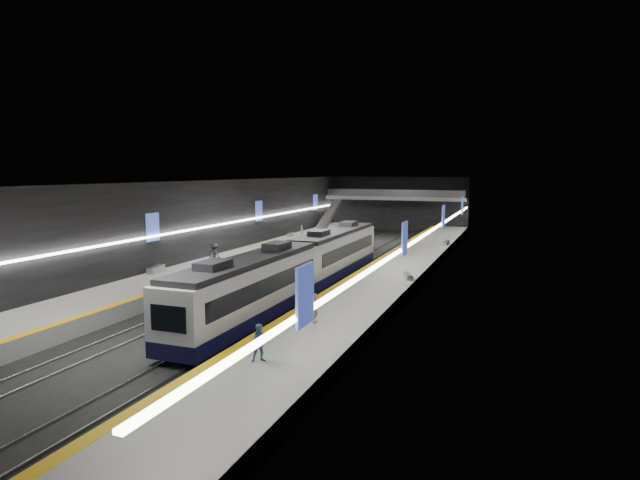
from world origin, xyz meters
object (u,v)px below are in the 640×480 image
at_px(bench_left_near, 156,269).
at_px(passenger_right_b, 260,343).
at_px(train, 300,266).
at_px(bench_left_far, 290,235).
at_px(passenger_left_b, 215,255).
at_px(escalator, 329,215).
at_px(bench_right_far, 446,243).
at_px(passenger_right_a, 315,308).
at_px(passenger_left_a, 302,232).
at_px(bench_right_near, 408,276).

xyz_separation_m(bench_left_near, passenger_right_b, (16.60, -14.66, 0.55)).
bearing_deg(train, bench_left_far, 115.37).
xyz_separation_m(bench_left_near, passenger_left_b, (2.94, 3.82, 0.73)).
distance_m(escalator, passenger_right_b, 51.16).
bearing_deg(bench_right_far, passenger_right_a, -89.44).
relative_size(bench_left_near, passenger_left_a, 1.34).
bearing_deg(bench_left_far, passenger_right_a, -75.93).
distance_m(bench_left_far, passenger_right_a, 36.98).
distance_m(bench_right_far, passenger_left_b, 25.94).
xyz_separation_m(bench_left_near, passenger_right_a, (16.65, -8.53, 0.53)).
xyz_separation_m(train, bench_right_far, (7.00, 23.73, -0.99)).
height_order(bench_left_far, bench_right_near, bench_left_far).
height_order(bench_left_near, passenger_left_b, passenger_left_b).
xyz_separation_m(train, passenger_right_b, (4.60, -15.11, -0.40)).
bearing_deg(bench_left_near, passenger_right_a, -37.55).
relative_size(train, bench_left_near, 14.78).
height_order(bench_left_near, bench_left_far, bench_left_near).
bearing_deg(bench_right_far, passenger_left_b, -123.60).
xyz_separation_m(escalator, passenger_left_a, (0.36, -10.54, -1.14)).
distance_m(train, passenger_right_a, 10.12).
distance_m(bench_right_near, passenger_left_a, 25.50).
distance_m(escalator, bench_right_far, 19.89).
height_order(escalator, bench_right_near, escalator).
bearing_deg(passenger_left_b, escalator, -73.26).
bearing_deg(bench_right_near, passenger_right_a, -121.17).
distance_m(escalator, bench_right_near, 34.42).
bearing_deg(escalator, bench_right_far, -30.92).
bearing_deg(passenger_left_a, bench_right_far, 85.85).
bearing_deg(passenger_left_b, passenger_right_b, 141.43).
height_order(escalator, passenger_left_a, escalator).
bearing_deg(bench_right_far, train, -101.76).
bearing_deg(bench_left_far, passenger_left_b, -95.15).
bearing_deg(passenger_left_b, train, 174.51).
relative_size(bench_right_near, passenger_right_a, 1.03).
distance_m(train, passenger_left_b, 9.67).
height_order(passenger_right_a, passenger_left_b, passenger_left_b).
distance_m(bench_right_near, passenger_left_b, 15.99).
height_order(train, passenger_left_a, train).
distance_m(bench_left_far, bench_right_near, 27.41).
xyz_separation_m(escalator, passenger_left_b, (0.94, -30.54, -0.92)).
distance_m(bench_left_far, passenger_left_a, 2.16).
bearing_deg(passenger_right_b, train, 71.61).
relative_size(bench_left_near, passenger_left_b, 1.04).
xyz_separation_m(bench_left_far, passenger_right_b, (16.11, -39.39, 0.59)).
distance_m(passenger_right_a, passenger_right_b, 6.13).
bearing_deg(passenger_left_b, bench_left_near, 67.39).
bearing_deg(bench_right_near, bench_left_far, 110.90).
height_order(passenger_left_a, passenger_left_b, passenger_left_b).
relative_size(bench_right_far, passenger_left_b, 0.84).
height_order(escalator, bench_left_far, escalator).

